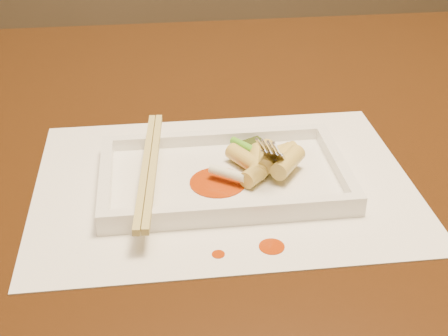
{
  "coord_description": "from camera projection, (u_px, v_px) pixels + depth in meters",
  "views": [
    {
      "loc": [
        -0.17,
        -0.66,
        1.11
      ],
      "look_at": [
        -0.1,
        -0.1,
        0.77
      ],
      "focal_mm": 50.0,
      "sensor_mm": 36.0,
      "label": 1
    }
  ],
  "objects": [
    {
      "name": "sauce_blob_0",
      "position": [
        218.0,
        182.0,
        0.65
      ],
      "size": [
        0.06,
        0.06,
        0.0
      ],
      "primitive_type": "cylinder",
      "color": "#A53004",
      "rests_on": "plate_base"
    },
    {
      "name": "rice_cake_4",
      "position": [
        257.0,
        172.0,
        0.65
      ],
      "size": [
        0.04,
        0.04,
        0.02
      ],
      "primitive_type": "cylinder",
      "rotation": [
        1.57,
        0.0,
        2.38
      ],
      "color": "#D2C462",
      "rests_on": "plate_base"
    },
    {
      "name": "rice_cake_2",
      "position": [
        266.0,
        156.0,
        0.67
      ],
      "size": [
        0.03,
        0.05,
        0.02
      ],
      "primitive_type": "cylinder",
      "rotation": [
        1.57,
        0.0,
        2.93
      ],
      "color": "#D2C462",
      "rests_on": "plate_base"
    },
    {
      "name": "chopstick_b",
      "position": [
        153.0,
        166.0,
        0.65
      ],
      "size": [
        0.03,
        0.23,
        0.01
      ],
      "primitive_type": "cube",
      "rotation": [
        0.0,
        0.0,
        -0.09
      ],
      "color": "tan",
      "rests_on": "plate_rim_near"
    },
    {
      "name": "table",
      "position": [
        290.0,
        202.0,
        0.82
      ],
      "size": [
        1.4,
        0.9,
        0.75
      ],
      "color": "black",
      "rests_on": "ground"
    },
    {
      "name": "rice_cake_5",
      "position": [
        288.0,
        162.0,
        0.65
      ],
      "size": [
        0.04,
        0.05,
        0.02
      ],
      "primitive_type": "cylinder",
      "rotation": [
        1.57,
        0.0,
        2.5
      ],
      "color": "#D2C462",
      "rests_on": "plate_base"
    },
    {
      "name": "scallion_green",
      "position": [
        260.0,
        154.0,
        0.68
      ],
      "size": [
        0.06,
        0.07,
        0.01
      ],
      "primitive_type": "cylinder",
      "rotation": [
        1.57,
        0.0,
        0.64
      ],
      "color": "#419718",
      "rests_on": "plate_base"
    },
    {
      "name": "chopstick_a",
      "position": [
        146.0,
        167.0,
        0.65
      ],
      "size": [
        0.03,
        0.23,
        0.01
      ],
      "primitive_type": "cube",
      "rotation": [
        0.0,
        0.0,
        -0.09
      ],
      "color": "tan",
      "rests_on": "plate_rim_near"
    },
    {
      "name": "plate_rim_far",
      "position": [
        216.0,
        137.0,
        0.72
      ],
      "size": [
        0.26,
        0.01,
        0.01
      ],
      "primitive_type": "cube",
      "color": "white",
      "rests_on": "plate_base"
    },
    {
      "name": "rice_cake_0",
      "position": [
        276.0,
        154.0,
        0.68
      ],
      "size": [
        0.05,
        0.04,
        0.02
      ],
      "primitive_type": "cylinder",
      "rotation": [
        1.57,
        0.0,
        1.99
      ],
      "color": "#D2C462",
      "rests_on": "plate_base"
    },
    {
      "name": "rice_cake_1",
      "position": [
        246.0,
        160.0,
        0.67
      ],
      "size": [
        0.04,
        0.05,
        0.02
      ],
      "primitive_type": "cylinder",
      "rotation": [
        1.57,
        0.0,
        0.54
      ],
      "color": "#D2C462",
      "rests_on": "plate_base"
    },
    {
      "name": "sauce_splatter_b",
      "position": [
        218.0,
        254.0,
        0.56
      ],
      "size": [
        0.01,
        0.01,
        0.0
      ],
      "primitive_type": "cylinder",
      "color": "#A53004",
      "rests_on": "placemat"
    },
    {
      "name": "rice_cake_3",
      "position": [
        280.0,
        157.0,
        0.68
      ],
      "size": [
        0.04,
        0.04,
        0.02
      ],
      "primitive_type": "cylinder",
      "rotation": [
        1.57,
        0.0,
        2.4
      ],
      "color": "#D2C462",
      "rests_on": "plate_base"
    },
    {
      "name": "scallion_white",
      "position": [
        228.0,
        173.0,
        0.64
      ],
      "size": [
        0.04,
        0.03,
        0.01
      ],
      "primitive_type": "cylinder",
      "rotation": [
        1.57,
        0.0,
        0.96
      ],
      "color": "#EAEACC",
      "rests_on": "plate_base"
    },
    {
      "name": "sauce_splatter_a",
      "position": [
        272.0,
        247.0,
        0.57
      ],
      "size": [
        0.02,
        0.02,
        0.0
      ],
      "primitive_type": "cylinder",
      "color": "#A53004",
      "rests_on": "placemat"
    },
    {
      "name": "rice_cake_6",
      "position": [
        258.0,
        162.0,
        0.67
      ],
      "size": [
        0.03,
        0.05,
        0.02
      ],
      "primitive_type": "cylinder",
      "rotation": [
        1.57,
        0.0,
        2.97
      ],
      "color": "#D2C462",
      "rests_on": "plate_base"
    },
    {
      "name": "plate_rim_right",
      "position": [
        338.0,
        163.0,
        0.67
      ],
      "size": [
        0.01,
        0.14,
        0.01
      ],
      "primitive_type": "cube",
      "color": "white",
      "rests_on": "plate_base"
    },
    {
      "name": "veg_piece",
      "position": [
        251.0,
        150.0,
        0.7
      ],
      "size": [
        0.05,
        0.04,
        0.01
      ],
      "primitive_type": "cube",
      "rotation": [
        0.0,
        0.0,
        0.45
      ],
      "color": "black",
      "rests_on": "plate_base"
    },
    {
      "name": "placemat",
      "position": [
        224.0,
        183.0,
        0.67
      ],
      "size": [
        0.4,
        0.3,
        0.0
      ],
      "primitive_type": "cube",
      "color": "white",
      "rests_on": "table"
    },
    {
      "name": "fork",
      "position": [
        289.0,
        102.0,
        0.65
      ],
      "size": [
        0.09,
        0.1,
        0.14
      ],
      "primitive_type": null,
      "color": "silver",
      "rests_on": "plate_base"
    },
    {
      "name": "plate_rim_left",
      "position": [
        105.0,
        178.0,
        0.65
      ],
      "size": [
        0.01,
        0.14,
        0.01
      ],
      "primitive_type": "cube",
      "color": "white",
      "rests_on": "plate_base"
    },
    {
      "name": "plate_rim_near",
      "position": [
        233.0,
        210.0,
        0.6
      ],
      "size": [
        0.26,
        0.01,
        0.01
      ],
      "primitive_type": "cube",
      "color": "white",
      "rests_on": "plate_base"
    },
    {
      "name": "plate_base",
      "position": [
        224.0,
        179.0,
        0.66
      ],
      "size": [
        0.26,
        0.16,
        0.01
      ],
      "primitive_type": "cube",
      "color": "white",
      "rests_on": "placemat"
    }
  ]
}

